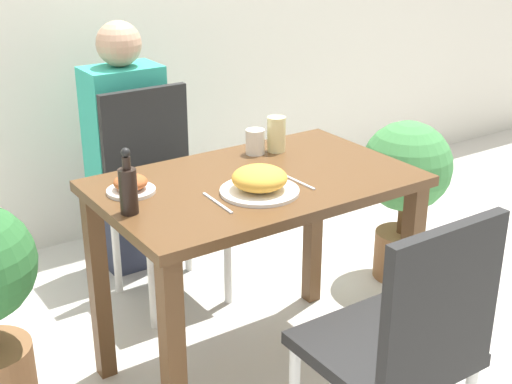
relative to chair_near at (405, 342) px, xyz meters
name	(u,v)px	position (x,y,z in m)	size (l,w,h in m)	color
ground_plane	(256,367)	(-0.01, 0.73, -0.52)	(16.00, 16.00, 0.00)	beige
dining_table	(256,213)	(-0.01, 0.73, 0.12)	(1.07, 0.67, 0.77)	brown
chair_near	(405,342)	(0.00, 0.00, 0.00)	(0.42, 0.42, 0.91)	black
chair_far	(159,183)	(-0.02, 1.45, 0.00)	(0.42, 0.42, 0.91)	black
food_plate	(260,181)	(-0.07, 0.61, 0.29)	(0.26, 0.26, 0.09)	white
side_plate	(131,185)	(-0.41, 0.85, 0.28)	(0.16, 0.16, 0.06)	white
drink_cup	(255,142)	(0.13, 0.94, 0.30)	(0.07, 0.07, 0.09)	silver
juice_glass	(276,134)	(0.22, 0.92, 0.32)	(0.07, 0.07, 0.13)	beige
sauce_bottle	(128,188)	(-0.48, 0.70, 0.33)	(0.06, 0.06, 0.21)	black
fork_utensil	(217,203)	(-0.23, 0.61, 0.25)	(0.02, 0.18, 0.00)	silver
spoon_utensil	(299,182)	(0.09, 0.61, 0.25)	(0.02, 0.16, 0.00)	silver
potted_plant_right	(405,181)	(0.95, 0.95, -0.04)	(0.41, 0.41, 0.75)	brown
person_figure	(126,150)	(-0.03, 1.76, 0.06)	(0.34, 0.22, 1.17)	#2D3347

